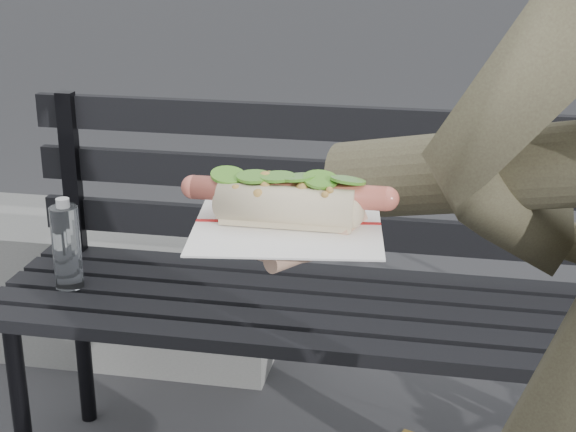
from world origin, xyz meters
TOP-DOWN VIEW (x-y plane):
  - park_bench at (-0.10, 1.01)m, footprint 1.50×0.44m
  - concrete_block at (-0.93, 1.54)m, footprint 1.20×0.40m
  - held_hotdog at (0.20, 0.11)m, footprint 0.64×0.30m

SIDE VIEW (x-z plane):
  - concrete_block at x=-0.93m, z-range 0.00..0.40m
  - park_bench at x=-0.10m, z-range 0.08..0.96m
  - held_hotdog at x=0.20m, z-range 0.94..1.13m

